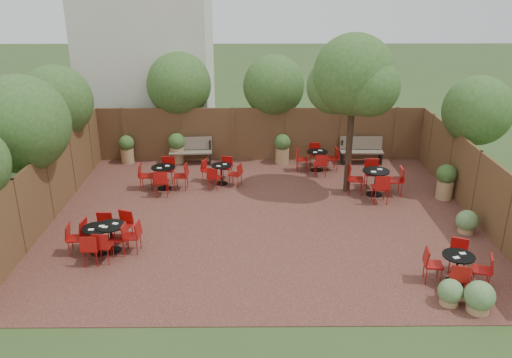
{
  "coord_description": "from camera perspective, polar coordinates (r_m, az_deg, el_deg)",
  "views": [
    {
      "loc": [
        -0.31,
        -13.58,
        6.55
      ],
      "look_at": [
        -0.19,
        0.5,
        1.0
      ],
      "focal_mm": 36.73,
      "sensor_mm": 36.0,
      "label": 1
    }
  ],
  "objects": [
    {
      "name": "fence_left",
      "position": [
        15.73,
        -21.65,
        -0.73
      ],
      "size": [
        0.08,
        10.0,
        2.0
      ],
      "primitive_type": "cube",
      "color": "#4C2B1C",
      "rests_on": "ground"
    },
    {
      "name": "fence_back",
      "position": [
        19.39,
        0.46,
        4.88
      ],
      "size": [
        12.0,
        0.08,
        2.0
      ],
      "primitive_type": "cube",
      "color": "#4C2B1C",
      "rests_on": "ground"
    },
    {
      "name": "park_bench_left",
      "position": [
        19.31,
        -7.13,
        3.12
      ],
      "size": [
        1.58,
        0.61,
        0.96
      ],
      "rotation": [
        0.0,
        0.0,
        0.07
      ],
      "color": "brown",
      "rests_on": "courtyard_paving"
    },
    {
      "name": "neighbour_building",
      "position": [
        22.13,
        -11.76,
        14.47
      ],
      "size": [
        5.0,
        4.0,
        8.0
      ],
      "primitive_type": "cube",
      "color": "beige",
      "rests_on": "ground"
    },
    {
      "name": "park_bench_right",
      "position": [
        19.59,
        11.4,
        3.13
      ],
      "size": [
        1.56,
        0.53,
        0.96
      ],
      "rotation": [
        0.0,
        0.0,
        -0.02
      ],
      "color": "brown",
      "rests_on": "courtyard_paving"
    },
    {
      "name": "low_shrubs",
      "position": [
        12.99,
        22.07,
        -8.84
      ],
      "size": [
        2.17,
        4.15,
        0.68
      ],
      "color": "#9E7C4F",
      "rests_on": "courtyard_paving"
    },
    {
      "name": "courtyard_tree",
      "position": [
        16.08,
        10.56,
        10.56
      ],
      "size": [
        2.65,
        2.55,
        4.95
      ],
      "rotation": [
        0.0,
        0.0,
        -0.43
      ],
      "color": "black",
      "rests_on": "courtyard_paving"
    },
    {
      "name": "courtyard_paving",
      "position": [
        15.07,
        0.75,
        -4.2
      ],
      "size": [
        12.0,
        10.0,
        0.02
      ],
      "primitive_type": "cube",
      "color": "#3D1F19",
      "rests_on": "ground"
    },
    {
      "name": "ground",
      "position": [
        15.07,
        0.75,
        -4.23
      ],
      "size": [
        80.0,
        80.0,
        0.0
      ],
      "primitive_type": "plane",
      "color": "#354F23",
      "rests_on": "ground"
    },
    {
      "name": "bistro_tables",
      "position": [
        15.34,
        0.1,
        -1.92
      ],
      "size": [
        9.89,
        8.73,
        0.94
      ],
      "color": "black",
      "rests_on": "courtyard_paving"
    },
    {
      "name": "overhang_foliage",
      "position": [
        16.99,
        -7.71,
        8.2
      ],
      "size": [
        15.48,
        10.31,
        2.64
      ],
      "color": "#2D531B",
      "rests_on": "ground"
    },
    {
      "name": "fence_right",
      "position": [
        15.96,
        22.84,
        -0.59
      ],
      "size": [
        0.08,
        10.0,
        2.0
      ],
      "primitive_type": "cube",
      "color": "#4C2B1C",
      "rests_on": "ground"
    },
    {
      "name": "planters",
      "position": [
        18.36,
        -0.11,
        2.63
      ],
      "size": [
        11.13,
        3.99,
        1.12
      ],
      "color": "#9E7C4F",
      "rests_on": "courtyard_paving"
    }
  ]
}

